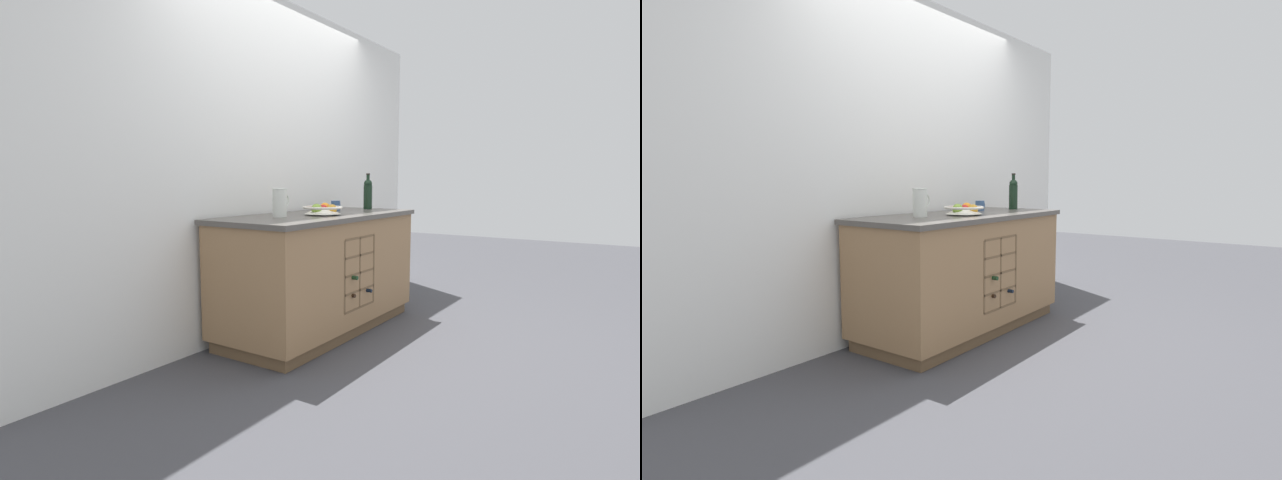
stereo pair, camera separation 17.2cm
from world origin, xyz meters
The scene contains 7 objects.
ground_plane centered at (0.00, 0.00, 0.00)m, with size 14.00×14.00×0.00m, color #424247.
back_wall centered at (0.00, 0.42, 1.27)m, with size 4.40×0.06×2.55m, color white.
kitchen_island centered at (0.00, 0.00, 0.46)m, with size 1.81×0.77×0.90m.
fruit_bowl centered at (-0.08, -0.07, 0.94)m, with size 0.30×0.30×0.09m.
white_pitcher centered at (-0.39, 0.07, 1.01)m, with size 0.16×0.11×0.20m.
ceramic_mug centered at (0.44, 0.13, 0.94)m, with size 0.11×0.08×0.08m.
standing_wine_bottle centered at (0.75, 0.00, 1.04)m, with size 0.08×0.08×0.31m.
Camera 1 is at (-3.12, -2.10, 1.17)m, focal length 28.00 mm.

